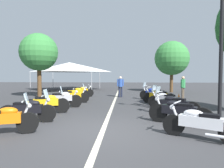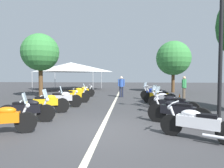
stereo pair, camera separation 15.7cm
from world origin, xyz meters
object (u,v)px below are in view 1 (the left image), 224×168
(motorcycle_left_row_3, at_px, (62,99))
(motorcycle_left_row_2, at_px, (47,103))
(motorcycle_left_row_0, at_px, (2,119))
(motorcycle_right_row_2, at_px, (173,104))
(motorcycle_right_row_3, at_px, (165,100))
(motorcycle_left_row_1, at_px, (28,110))
(motorcycle_right_row_4, at_px, (158,96))
(traffic_cone_0, at_px, (179,98))
(motorcycle_right_row_5, at_px, (153,93))
(bystander_0, at_px, (120,85))
(roadside_tree_2, at_px, (172,58))
(motorcycle_left_row_6, at_px, (81,91))
(roadside_tree_1, at_px, (39,52))
(event_tent, at_px, (69,67))
(street_lamp_twin_globe, at_px, (222,29))
(motorcycle_left_row_4, at_px, (72,95))
(bystander_1, at_px, (183,86))
(motorcycle_left_row_5, at_px, (76,93))
(motorcycle_right_row_0, at_px, (200,123))
(motorcycle_right_row_1, at_px, (179,111))

(motorcycle_left_row_3, bearing_deg, motorcycle_left_row_2, -106.32)
(motorcycle_left_row_0, height_order, motorcycle_right_row_2, motorcycle_right_row_2)
(motorcycle_right_row_2, height_order, motorcycle_right_row_3, motorcycle_right_row_2)
(motorcycle_left_row_0, relative_size, motorcycle_right_row_3, 1.15)
(motorcycle_left_row_1, height_order, motorcycle_right_row_4, motorcycle_left_row_1)
(motorcycle_right_row_4, bearing_deg, traffic_cone_0, -135.26)
(motorcycle_right_row_5, height_order, bystander_0, bystander_0)
(bystander_0, relative_size, roadside_tree_2, 0.32)
(motorcycle_right_row_5, bearing_deg, motorcycle_left_row_6, 11.94)
(roadside_tree_1, bearing_deg, motorcycle_left_row_2, -153.44)
(motorcycle_left_row_3, bearing_deg, traffic_cone_0, 6.30)
(motorcycle_left_row_0, distance_m, event_tent, 17.29)
(motorcycle_right_row_2, bearing_deg, motorcycle_left_row_3, 16.54)
(motorcycle_left_row_2, height_order, street_lamp_twin_globe, street_lamp_twin_globe)
(motorcycle_left_row_4, height_order, bystander_1, bystander_1)
(motorcycle_left_row_5, xyz_separation_m, bystander_1, (0.89, -7.63, 0.49))
(motorcycle_left_row_3, distance_m, traffic_cone_0, 7.03)
(motorcycle_left_row_5, xyz_separation_m, motorcycle_left_row_6, (1.73, -0.01, -0.01))
(motorcycle_left_row_2, distance_m, street_lamp_twin_globe, 7.74)
(motorcycle_right_row_4, height_order, roadside_tree_1, roadside_tree_1)
(motorcycle_left_row_5, xyz_separation_m, motorcycle_right_row_4, (-1.57, -5.46, -0.00))
(motorcycle_left_row_0, bearing_deg, motorcycle_right_row_5, 35.38)
(motorcycle_right_row_3, xyz_separation_m, traffic_cone_0, (2.05, -1.26, -0.17))
(motorcycle_right_row_3, relative_size, event_tent, 0.24)
(motorcycle_left_row_2, xyz_separation_m, roadside_tree_1, (6.25, 3.12, 2.99))
(motorcycle_left_row_2, bearing_deg, motorcycle_right_row_3, -0.97)
(motorcycle_left_row_1, relative_size, motorcycle_left_row_6, 1.05)
(roadside_tree_1, distance_m, event_tent, 7.55)
(motorcycle_left_row_5, relative_size, motorcycle_right_row_2, 1.05)
(traffic_cone_0, bearing_deg, motorcycle_right_row_4, 105.50)
(motorcycle_right_row_3, bearing_deg, street_lamp_twin_globe, 155.28)
(motorcycle_left_row_6, bearing_deg, motorcycle_right_row_4, -49.07)
(bystander_0, bearing_deg, motorcycle_right_row_3, 15.90)
(motorcycle_right_row_2, xyz_separation_m, roadside_tree_2, (11.40, -2.59, 2.93))
(traffic_cone_0, relative_size, roadside_tree_1, 0.12)
(motorcycle_right_row_2, bearing_deg, motorcycle_right_row_0, 121.25)
(motorcycle_left_row_5, bearing_deg, roadside_tree_2, 27.61)
(motorcycle_left_row_4, relative_size, motorcycle_right_row_4, 1.11)
(motorcycle_left_row_3, bearing_deg, motorcycle_right_row_5, 21.60)
(motorcycle_left_row_5, relative_size, traffic_cone_0, 3.27)
(motorcycle_right_row_1, bearing_deg, traffic_cone_0, -73.46)
(motorcycle_left_row_6, distance_m, motorcycle_right_row_5, 5.63)
(motorcycle_right_row_3, relative_size, motorcycle_right_row_5, 0.90)
(motorcycle_left_row_4, distance_m, event_tent, 11.05)
(motorcycle_left_row_4, bearing_deg, motorcycle_left_row_0, -105.76)
(motorcycle_right_row_1, xyz_separation_m, roadside_tree_1, (7.87, 8.48, 3.00))
(motorcycle_left_row_0, xyz_separation_m, bystander_0, (9.95, -3.17, 0.49))
(motorcycle_left_row_1, height_order, bystander_0, bystander_0)
(motorcycle_left_row_1, relative_size, motorcycle_right_row_5, 1.08)
(motorcycle_right_row_0, bearing_deg, motorcycle_left_row_6, -30.77)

